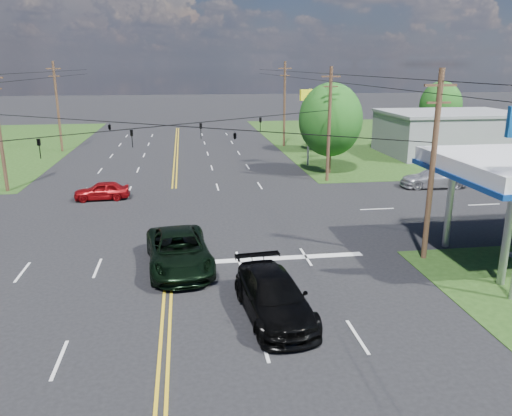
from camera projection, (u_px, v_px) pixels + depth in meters
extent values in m
plane|color=black|center=(172.00, 218.00, 32.58)|extent=(280.00, 280.00, 0.00)
cube|color=#1E3A12|center=(437.00, 138.00, 67.80)|extent=(46.00, 48.00, 0.03)
cube|color=silver|center=(268.00, 259.00, 25.66)|extent=(10.00, 0.50, 0.02)
cube|color=gray|center=(449.00, 134.00, 55.09)|extent=(14.00, 10.00, 4.40)
cylinder|color=#A5A5AA|center=(507.00, 236.00, 22.10)|extent=(0.36, 0.36, 4.65)
cylinder|color=#A5A5AA|center=(449.00, 206.00, 26.85)|extent=(0.36, 0.36, 4.65)
cylinder|color=#3A2A18|center=(432.00, 168.00, 24.48)|extent=(0.28, 0.28, 9.50)
cube|color=#3A2A18|center=(441.00, 85.00, 23.39)|extent=(1.60, 0.12, 0.12)
cube|color=#3A2A18|center=(439.00, 103.00, 23.61)|extent=(1.20, 0.10, 0.10)
cylinder|color=#3A2A18|center=(329.00, 125.00, 41.60)|extent=(0.28, 0.28, 9.50)
cube|color=#3A2A18|center=(331.00, 76.00, 40.51)|extent=(1.60, 0.12, 0.12)
cube|color=#3A2A18|center=(331.00, 87.00, 40.73)|extent=(1.20, 0.10, 0.10)
cylinder|color=#3A2A18|center=(58.00, 107.00, 56.05)|extent=(0.28, 0.28, 10.00)
cube|color=#3A2A18|center=(54.00, 69.00, 54.89)|extent=(1.60, 0.12, 0.12)
cube|color=#3A2A18|center=(54.00, 76.00, 55.11)|extent=(1.20, 0.10, 0.10)
cylinder|color=#3A2A18|center=(284.00, 105.00, 59.60)|extent=(0.28, 0.28, 10.00)
cube|color=#3A2A18|center=(285.00, 68.00, 58.44)|extent=(1.60, 0.12, 0.12)
cube|color=#3A2A18|center=(285.00, 75.00, 58.66)|extent=(1.20, 0.10, 0.10)
imported|color=black|center=(39.00, 149.00, 25.91)|extent=(0.17, 0.21, 1.05)
imported|color=black|center=(132.00, 139.00, 29.42)|extent=(0.17, 0.21, 1.05)
imported|color=black|center=(201.00, 131.00, 32.73)|extent=(0.17, 0.21, 1.05)
imported|color=black|center=(260.00, 125.00, 36.25)|extent=(0.17, 0.21, 1.05)
imported|color=black|center=(110.00, 126.00, 33.04)|extent=(1.24, 0.26, 0.50)
imported|color=black|center=(235.00, 135.00, 28.97)|extent=(1.24, 0.26, 0.50)
cylinder|color=black|center=(383.00, 77.00, 29.99)|extent=(0.04, 100.00, 0.04)
cylinder|color=black|center=(383.00, 87.00, 30.16)|extent=(0.04, 100.00, 0.04)
cylinder|color=#3A2A18|center=(329.00, 156.00, 45.45)|extent=(0.36, 0.36, 3.30)
ellipsoid|color=#16531A|center=(331.00, 120.00, 44.56)|extent=(5.70, 5.70, 6.60)
cylinder|color=#3A2A18|center=(321.00, 139.00, 57.27)|extent=(0.36, 0.36, 2.86)
ellipsoid|color=#16531A|center=(322.00, 114.00, 56.49)|extent=(4.94, 4.94, 5.72)
cylinder|color=#3A2A18|center=(438.00, 129.00, 65.33)|extent=(0.36, 0.36, 3.08)
ellipsoid|color=#16531A|center=(441.00, 105.00, 64.50)|extent=(5.32, 5.32, 6.16)
imported|color=black|center=(179.00, 251.00, 24.32)|extent=(3.56, 6.65, 1.78)
imported|color=black|center=(274.00, 297.00, 19.63)|extent=(2.93, 6.03, 1.69)
imported|color=maroon|center=(102.00, 191.00, 36.80)|extent=(4.07, 1.82, 1.36)
imported|color=silver|center=(434.00, 178.00, 40.46)|extent=(5.51, 2.59, 1.55)
cylinder|color=#A5A5AA|center=(309.00, 128.00, 48.42)|extent=(0.20, 0.20, 7.45)
cube|color=#FEFF1A|center=(310.00, 95.00, 47.55)|extent=(2.04, 0.80, 1.02)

